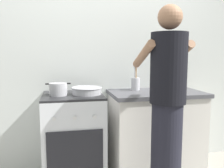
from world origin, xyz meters
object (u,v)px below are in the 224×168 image
(mixing_bowl, at_px, (87,90))
(person, at_px, (167,107))
(utensil_crock, at_px, (135,82))
(spice_bottle, at_px, (162,88))
(pot, at_px, (58,89))
(stove_range, at_px, (74,138))
(oil_bottle, at_px, (178,82))

(mixing_bowl, xyz_separation_m, person, (0.62, -0.57, -0.08))
(utensil_crock, distance_m, spice_bottle, 0.30)
(mixing_bowl, bearing_deg, pot, -177.90)
(spice_bottle, bearing_deg, stove_range, -179.28)
(pot, distance_m, spice_bottle, 1.11)
(spice_bottle, relative_size, person, 0.05)
(pot, bearing_deg, oil_bottle, -1.62)
(spice_bottle, bearing_deg, person, -109.61)
(utensil_crock, relative_size, person, 0.18)
(stove_range, distance_m, utensil_crock, 0.91)
(pot, bearing_deg, stove_range, 9.83)
(stove_range, height_order, spice_bottle, spice_bottle)
(stove_range, distance_m, pot, 0.53)
(oil_bottle, xyz_separation_m, person, (-0.37, -0.52, -0.15))
(spice_bottle, bearing_deg, oil_bottle, -24.71)
(pot, bearing_deg, person, -31.89)
(stove_range, distance_m, spice_bottle, 1.08)
(person, bearing_deg, pot, 148.11)
(utensil_crock, distance_m, person, 0.75)
(stove_range, xyz_separation_m, mixing_bowl, (0.14, -0.01, 0.49))
(oil_bottle, bearing_deg, mixing_bowl, 177.32)
(pot, xyz_separation_m, mixing_bowl, (0.28, 0.01, -0.02))
(utensil_crock, distance_m, oil_bottle, 0.47)
(mixing_bowl, bearing_deg, stove_range, 174.30)
(pot, relative_size, mixing_bowl, 0.79)
(spice_bottle, relative_size, oil_bottle, 0.32)
(spice_bottle, bearing_deg, pot, -178.12)
(mixing_bowl, bearing_deg, utensil_crock, 16.69)
(pot, bearing_deg, spice_bottle, 1.88)
(stove_range, distance_m, mixing_bowl, 0.51)
(utensil_crock, bearing_deg, pot, -167.97)
(oil_bottle, relative_size, person, 0.15)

